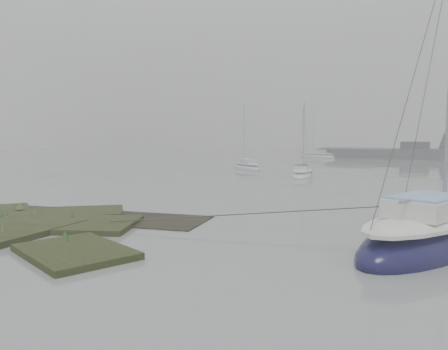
% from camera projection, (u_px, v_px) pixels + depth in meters
% --- Properties ---
extents(ground, '(160.00, 160.00, 0.00)m').
position_uv_depth(ground, '(301.00, 172.00, 40.74)').
color(ground, slate).
rests_on(ground, ground).
extents(sailboat_main, '(5.44, 7.89, 10.66)m').
position_uv_depth(sailboat_main, '(430.00, 237.00, 13.34)').
color(sailboat_main, '#111134').
rests_on(sailboat_main, ground).
extents(sailboat_white, '(2.04, 4.87, 6.68)m').
position_uv_depth(sailboat_white, '(302.00, 175.00, 36.10)').
color(sailboat_white, white).
rests_on(sailboat_white, ground).
extents(sailboat_far_a, '(4.65, 4.65, 6.99)m').
position_uv_depth(sailboat_far_a, '(247.00, 167.00, 44.21)').
color(sailboat_far_a, silver).
rests_on(sailboat_far_a, ground).
extents(sailboat_far_c, '(5.86, 3.13, 7.88)m').
position_uv_depth(sailboat_far_c, '(318.00, 156.00, 66.83)').
color(sailboat_far_c, silver).
rests_on(sailboat_far_c, ground).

